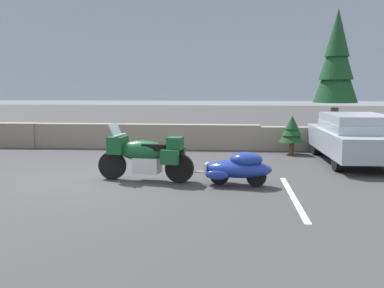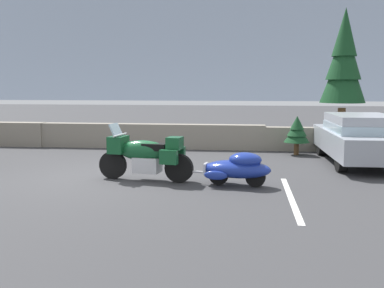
% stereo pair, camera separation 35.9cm
% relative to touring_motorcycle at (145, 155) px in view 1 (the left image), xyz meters
% --- Properties ---
extents(ground_plane, '(80.00, 80.00, 0.00)m').
position_rel_touring_motorcycle_xyz_m(ground_plane, '(-1.01, 0.28, -0.62)').
color(ground_plane, '#38383A').
extents(stone_guard_wall, '(24.00, 0.54, 0.88)m').
position_rel_touring_motorcycle_xyz_m(stone_guard_wall, '(-1.67, 5.35, -0.20)').
color(stone_guard_wall, gray).
rests_on(stone_guard_wall, ground).
extents(distant_ridgeline, '(240.00, 80.00, 16.00)m').
position_rel_touring_motorcycle_xyz_m(distant_ridgeline, '(-1.01, 95.35, 7.38)').
color(distant_ridgeline, '#99A8BF').
rests_on(distant_ridgeline, ground).
extents(touring_motorcycle, '(2.31, 0.94, 1.33)m').
position_rel_touring_motorcycle_xyz_m(touring_motorcycle, '(0.00, 0.00, 0.00)').
color(touring_motorcycle, black).
rests_on(touring_motorcycle, ground).
extents(car_shaped_trailer, '(2.23, 0.92, 0.76)m').
position_rel_touring_motorcycle_xyz_m(car_shaped_trailer, '(2.16, -0.31, -0.21)').
color(car_shaped_trailer, black).
rests_on(car_shaped_trailer, ground).
extents(sedan_at_right_edge, '(1.89, 4.53, 1.41)m').
position_rel_touring_motorcycle_xyz_m(sedan_at_right_edge, '(5.53, 2.96, 0.15)').
color(sedan_at_right_edge, black).
rests_on(sedan_at_right_edge, ground).
extents(pine_tree_tall, '(1.58, 1.58, 4.92)m').
position_rel_touring_motorcycle_xyz_m(pine_tree_tall, '(5.73, 6.40, 2.46)').
color(pine_tree_tall, brown).
rests_on(pine_tree_tall, ground).
extents(pine_sapling_near, '(0.82, 0.82, 1.25)m').
position_rel_touring_motorcycle_xyz_m(pine_sapling_near, '(3.95, 4.41, 0.16)').
color(pine_sapling_near, brown).
rests_on(pine_sapling_near, ground).
extents(parking_stripe_marker, '(0.12, 3.60, 0.01)m').
position_rel_touring_motorcycle_xyz_m(parking_stripe_marker, '(3.24, -1.22, -0.62)').
color(parking_stripe_marker, silver).
rests_on(parking_stripe_marker, ground).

